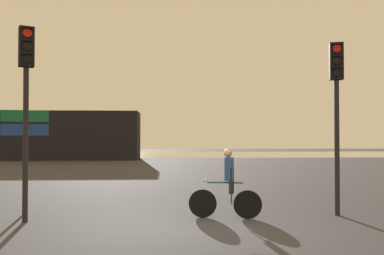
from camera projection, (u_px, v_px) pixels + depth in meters
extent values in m
plane|color=#333338|center=(181.00, 230.00, 8.68)|extent=(120.00, 120.00, 0.00)
cube|color=#9E937F|center=(171.00, 154.00, 46.68)|extent=(80.00, 16.00, 0.01)
cube|color=black|center=(55.00, 136.00, 36.20)|extent=(14.19, 4.00, 4.04)
cylinder|color=black|center=(26.00, 144.00, 9.51)|extent=(0.12, 0.12, 3.46)
cube|color=black|center=(26.00, 47.00, 9.56)|extent=(0.39, 0.35, 0.90)
cylinder|color=red|center=(27.00, 33.00, 9.45)|extent=(0.18, 0.11, 0.19)
cube|color=black|center=(28.00, 28.00, 9.43)|extent=(0.22, 0.19, 0.02)
cylinder|color=black|center=(27.00, 46.00, 9.44)|extent=(0.18, 0.11, 0.19)
cube|color=black|center=(27.00, 41.00, 9.43)|extent=(0.22, 0.19, 0.02)
cylinder|color=black|center=(27.00, 59.00, 9.44)|extent=(0.18, 0.11, 0.19)
cube|color=black|center=(27.00, 54.00, 9.42)|extent=(0.22, 0.19, 0.02)
cylinder|color=black|center=(337.00, 147.00, 10.35)|extent=(0.12, 0.12, 3.29)
cube|color=black|center=(336.00, 61.00, 10.40)|extent=(0.37, 0.31, 0.90)
cylinder|color=red|center=(337.00, 48.00, 10.28)|extent=(0.19, 0.08, 0.19)
cube|color=black|center=(337.00, 44.00, 10.26)|extent=(0.21, 0.16, 0.02)
cylinder|color=black|center=(337.00, 60.00, 10.27)|extent=(0.19, 0.08, 0.19)
cube|color=black|center=(337.00, 56.00, 10.25)|extent=(0.21, 0.16, 0.02)
cylinder|color=black|center=(337.00, 72.00, 10.26)|extent=(0.19, 0.08, 0.19)
cube|color=black|center=(337.00, 68.00, 10.25)|extent=(0.21, 0.16, 0.02)
cylinder|color=slate|center=(25.00, 161.00, 10.48)|extent=(0.08, 0.08, 2.60)
cube|color=#116038|center=(25.00, 116.00, 10.45)|extent=(1.08, 0.27, 0.28)
cube|color=navy|center=(25.00, 130.00, 10.44)|extent=(1.08, 0.27, 0.28)
cylinder|color=black|center=(203.00, 203.00, 10.03)|extent=(0.65, 0.17, 0.66)
cylinder|color=black|center=(248.00, 205.00, 9.88)|extent=(0.65, 0.17, 0.66)
cylinder|color=#1E592D|center=(225.00, 183.00, 9.97)|extent=(0.83, 0.21, 0.04)
cylinder|color=#1E592D|center=(231.00, 192.00, 9.94)|extent=(0.04, 0.04, 0.55)
cylinder|color=#1E592D|center=(205.00, 180.00, 10.04)|extent=(0.12, 0.46, 0.03)
cylinder|color=black|center=(232.00, 180.00, 10.04)|extent=(0.11, 0.11, 0.60)
cylinder|color=black|center=(231.00, 181.00, 9.85)|extent=(0.11, 0.11, 0.60)
cube|color=navy|center=(229.00, 169.00, 9.96)|extent=(0.26, 0.33, 0.54)
sphere|color=tan|center=(228.00, 153.00, 9.97)|extent=(0.20, 0.20, 0.20)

